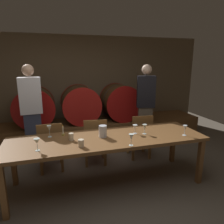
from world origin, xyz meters
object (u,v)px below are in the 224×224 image
object	(u,v)px
chair_right	(140,134)
wine_glass_right	(145,127)
candle_center	(63,133)
wine_glass_center_left	(131,137)
wine_barrel_right	(120,102)
dining_table	(107,141)
pitcher	(103,131)
wine_glass_center_right	(135,127)
cup_right	(81,143)
chair_center	(95,139)
cup_left	(71,137)
wine_glass_far_left	(37,142)
wine_barrel_left	(35,107)
wine_glass_left	(49,129)
guest_right	(145,106)
wine_barrel_center	(80,104)
guest_left	(32,113)
wine_glass_far_right	(185,128)
chair_left	(51,144)

from	to	relation	value
chair_right	wine_glass_right	distance (m)	0.84
candle_center	wine_glass_center_left	distance (m)	1.07
wine_barrel_right	dining_table	bearing A→B (deg)	-113.28
chair_right	pitcher	world-z (taller)	pitcher
wine_glass_center_right	cup_right	distance (m)	0.92
chair_center	dining_table	bearing A→B (deg)	102.19
dining_table	candle_center	bearing A→B (deg)	156.02
cup_left	cup_right	world-z (taller)	cup_left
wine_barrel_right	wine_glass_far_left	bearing A→B (deg)	-129.69
wine_glass_right	cup_right	distance (m)	1.04
cup_right	wine_barrel_left	bearing A→B (deg)	107.55
candle_center	cup_left	bearing A→B (deg)	-67.64
cup_left	wine_glass_center_left	bearing A→B (deg)	-28.87
chair_right	wine_glass_center_left	distance (m)	1.30
wine_glass_left	dining_table	bearing A→B (deg)	-18.17
wine_barrel_left	cup_left	xyz separation A→B (m)	(0.61, -1.97, -0.06)
dining_table	wine_glass_center_right	bearing A→B (deg)	5.51
wine_barrel_right	wine_glass_far_left	world-z (taller)	wine_barrel_right
guest_right	wine_glass_center_left	bearing A→B (deg)	78.37
chair_right	chair_center	bearing A→B (deg)	4.99
wine_glass_center_left	cup_right	distance (m)	0.67
wine_glass_center_left	wine_glass_right	size ratio (longest dim) A/B	1.05
guest_right	wine_glass_far_left	world-z (taller)	guest_right
wine_barrel_left	wine_glass_center_left	bearing A→B (deg)	-60.34
wine_barrel_left	cup_right	distance (m)	2.35
chair_right	wine_barrel_center	bearing A→B (deg)	-49.72
wine_barrel_left	wine_glass_right	xyz separation A→B (m)	(1.72, -2.01, -0.01)
wine_barrel_right	guest_left	xyz separation A→B (m)	(-1.99, -0.81, 0.05)
wine_barrel_left	wine_glass_right	size ratio (longest dim) A/B	5.67
wine_barrel_right	cup_right	distance (m)	2.58
guest_left	wine_glass_left	bearing A→B (deg)	103.17
wine_glass_center_right	wine_glass_right	distance (m)	0.15
chair_center	wine_glass_center_left	xyz separation A→B (m)	(0.27, -1.06, 0.39)
chair_center	wine_glass_right	xyz separation A→B (m)	(0.64, -0.69, 0.38)
candle_center	guest_right	bearing A→B (deg)	27.32
wine_glass_right	wine_barrel_right	bearing A→B (deg)	82.36
wine_barrel_left	wine_glass_far_right	xyz separation A→B (m)	(2.28, -2.24, -0.00)
chair_right	wine_glass_right	size ratio (longest dim) A/B	5.71
wine_glass_right	cup_left	distance (m)	1.12
wine_barrel_left	cup_right	size ratio (longest dim) A/B	8.53
wine_glass_left	cup_right	xyz separation A→B (m)	(0.40, -0.50, -0.08)
wine_glass_center_right	chair_center	bearing A→B (deg)	128.45
wine_glass_far_left	cup_right	xyz separation A→B (m)	(0.54, -0.04, -0.07)
chair_left	dining_table	bearing A→B (deg)	140.33
wine_barrel_center	chair_left	bearing A→B (deg)	-117.61
chair_left	wine_glass_far_right	bearing A→B (deg)	154.32
pitcher	wine_glass_center_left	size ratio (longest dim) A/B	1.09
wine_barrel_center	chair_left	world-z (taller)	wine_barrel_center
chair_center	cup_left	size ratio (longest dim) A/B	8.23
guest_left	chair_center	bearing A→B (deg)	149.19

